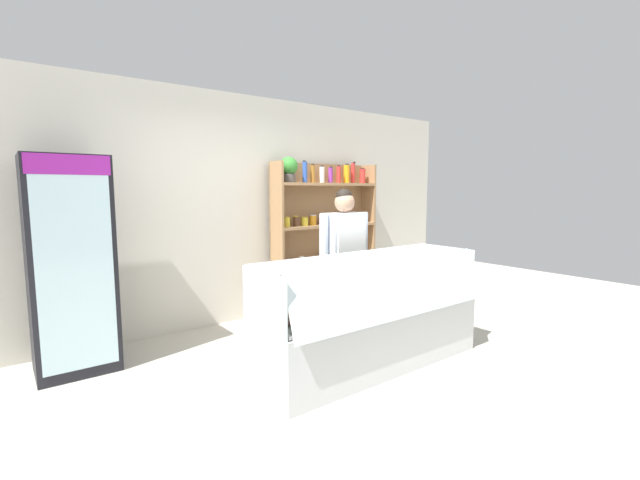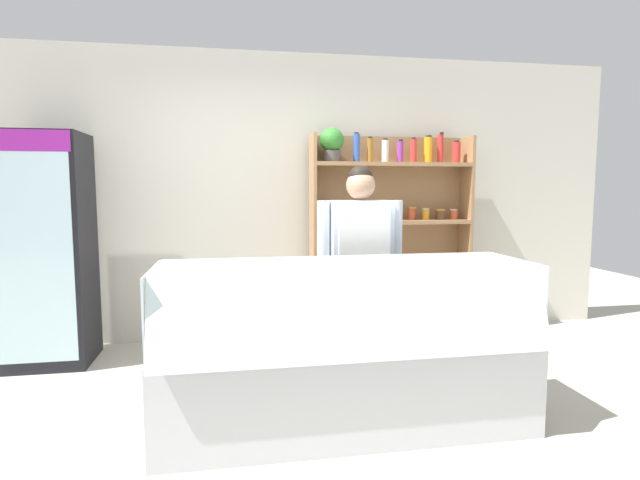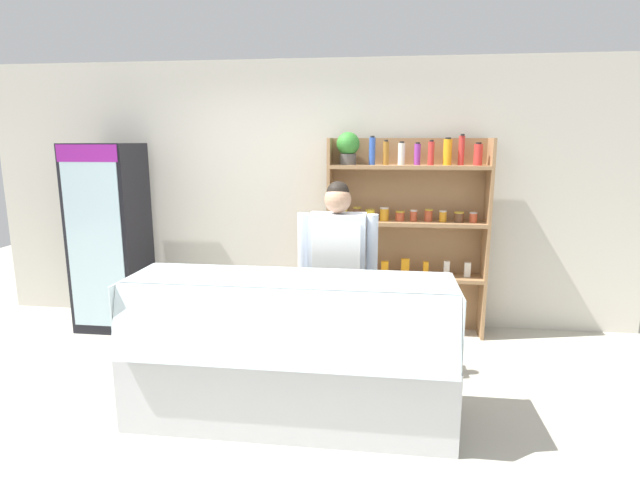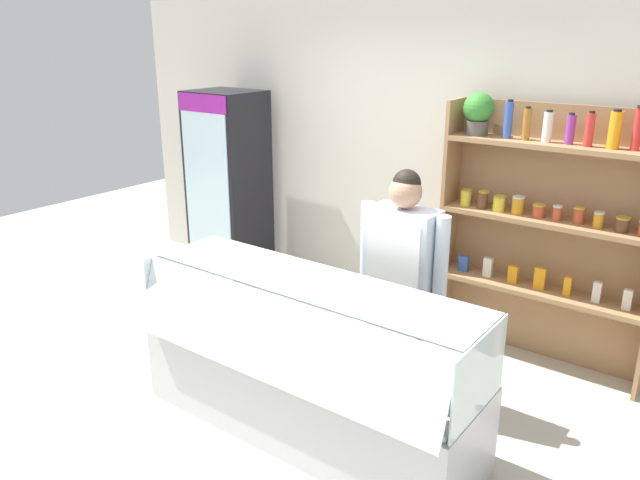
{
  "view_description": "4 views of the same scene",
  "coord_description": "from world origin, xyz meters",
  "views": [
    {
      "loc": [
        -2.4,
        -2.71,
        1.59
      ],
      "look_at": [
        -0.02,
        0.42,
        1.13
      ],
      "focal_mm": 24.0,
      "sensor_mm": 36.0,
      "label": 1
    },
    {
      "loc": [
        -0.43,
        -2.83,
        1.44
      ],
      "look_at": [
        0.16,
        0.51,
        1.08
      ],
      "focal_mm": 28.0,
      "sensor_mm": 36.0,
      "label": 2
    },
    {
      "loc": [
        0.83,
        -3.15,
        1.91
      ],
      "look_at": [
        0.38,
        0.37,
        1.2
      ],
      "focal_mm": 28.0,
      "sensor_mm": 36.0,
      "label": 3
    },
    {
      "loc": [
        2.3,
        -2.67,
        2.42
      ],
      "look_at": [
        -0.1,
        0.55,
        1.05
      ],
      "focal_mm": 35.0,
      "sensor_mm": 36.0,
      "label": 4
    }
  ],
  "objects": [
    {
      "name": "ground_plane",
      "position": [
        0.0,
        0.0,
        0.0
      ],
      "size": [
        12.0,
        12.0,
        0.0
      ],
      "primitive_type": "plane",
      "color": "#B7B2A3"
    },
    {
      "name": "back_wall",
      "position": [
        0.0,
        1.99,
        1.35
      ],
      "size": [
        6.8,
        0.1,
        2.7
      ],
      "primitive_type": "cube",
      "color": "beige",
      "rests_on": "ground"
    },
    {
      "name": "drinks_fridge",
      "position": [
        -1.91,
        1.5,
        0.94
      ],
      "size": [
        0.64,
        0.57,
        1.88
      ],
      "color": "black",
      "rests_on": "ground"
    },
    {
      "name": "shelving_unit",
      "position": [
        1.02,
        1.75,
        1.12
      ],
      "size": [
        1.54,
        0.29,
        1.98
      ],
      "color": "#9E754C",
      "rests_on": "ground"
    },
    {
      "name": "deli_display_case",
      "position": [
        0.22,
        -0.02,
        0.31
      ],
      "size": [
        2.2,
        0.74,
        1.01
      ],
      "color": "silver",
      "rests_on": "ground"
    },
    {
      "name": "shop_clerk",
      "position": [
        0.48,
        0.65,
        0.94
      ],
      "size": [
        0.63,
        0.25,
        1.6
      ],
      "color": "#383D51",
      "rests_on": "ground"
    }
  ]
}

